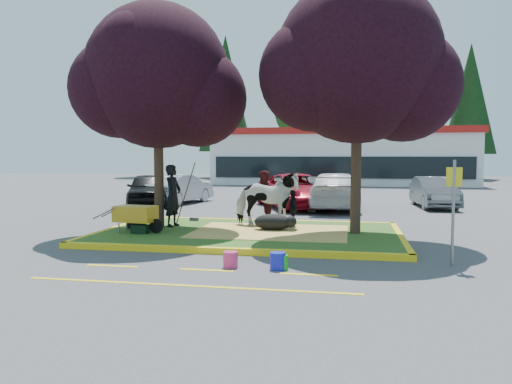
% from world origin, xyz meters
% --- Properties ---
extents(ground, '(90.00, 90.00, 0.00)m').
position_xyz_m(ground, '(0.00, 0.00, 0.00)').
color(ground, '#424244').
rests_on(ground, ground).
extents(median_island, '(8.00, 5.00, 0.15)m').
position_xyz_m(median_island, '(0.00, 0.00, 0.07)').
color(median_island, '#2D541A').
rests_on(median_island, ground).
extents(curb_near, '(8.30, 0.16, 0.15)m').
position_xyz_m(curb_near, '(0.00, -2.58, 0.07)').
color(curb_near, yellow).
rests_on(curb_near, ground).
extents(curb_far, '(8.30, 0.16, 0.15)m').
position_xyz_m(curb_far, '(0.00, 2.58, 0.07)').
color(curb_far, yellow).
rests_on(curb_far, ground).
extents(curb_left, '(0.16, 5.30, 0.15)m').
position_xyz_m(curb_left, '(-4.08, 0.00, 0.07)').
color(curb_left, yellow).
rests_on(curb_left, ground).
extents(curb_right, '(0.16, 5.30, 0.15)m').
position_xyz_m(curb_right, '(4.08, 0.00, 0.07)').
color(curb_right, yellow).
rests_on(curb_right, ground).
extents(straw_bedding, '(4.20, 3.00, 0.01)m').
position_xyz_m(straw_bedding, '(0.60, 0.00, 0.15)').
color(straw_bedding, '#ECCC61').
rests_on(straw_bedding, median_island).
extents(tree_purple_left, '(5.06, 4.20, 6.51)m').
position_xyz_m(tree_purple_left, '(-2.78, 0.38, 4.36)').
color(tree_purple_left, black).
rests_on(tree_purple_left, median_island).
extents(tree_purple_right, '(5.30, 4.40, 6.82)m').
position_xyz_m(tree_purple_right, '(2.92, 0.18, 4.56)').
color(tree_purple_right, black).
rests_on(tree_purple_right, median_island).
extents(fire_lane_stripe_a, '(1.10, 0.12, 0.01)m').
position_xyz_m(fire_lane_stripe_a, '(-2.00, -4.20, 0.00)').
color(fire_lane_stripe_a, yellow).
rests_on(fire_lane_stripe_a, ground).
extents(fire_lane_stripe_b, '(1.10, 0.12, 0.01)m').
position_xyz_m(fire_lane_stripe_b, '(0.00, -4.20, 0.00)').
color(fire_lane_stripe_b, yellow).
rests_on(fire_lane_stripe_b, ground).
extents(fire_lane_stripe_c, '(1.10, 0.12, 0.01)m').
position_xyz_m(fire_lane_stripe_c, '(2.00, -4.20, 0.00)').
color(fire_lane_stripe_c, yellow).
rests_on(fire_lane_stripe_c, ground).
extents(fire_lane_long, '(6.00, 0.10, 0.01)m').
position_xyz_m(fire_lane_long, '(0.00, -5.40, 0.00)').
color(fire_lane_long, yellow).
rests_on(fire_lane_long, ground).
extents(retail_building, '(20.40, 8.40, 4.40)m').
position_xyz_m(retail_building, '(2.00, 27.98, 2.25)').
color(retail_building, silver).
rests_on(retail_building, ground).
extents(treeline, '(46.58, 7.80, 14.63)m').
position_xyz_m(treeline, '(1.23, 37.61, 7.73)').
color(treeline, black).
rests_on(treeline, ground).
extents(cow, '(1.99, 1.02, 1.62)m').
position_xyz_m(cow, '(0.31, 1.14, 0.96)').
color(cow, silver).
rests_on(cow, median_island).
extents(calf, '(1.22, 0.98, 0.46)m').
position_xyz_m(calf, '(0.62, 0.28, 0.38)').
color(calf, black).
rests_on(calf, median_island).
extents(handler, '(0.53, 0.72, 1.84)m').
position_xyz_m(handler, '(-2.42, 0.53, 1.07)').
color(handler, black).
rests_on(handler, median_island).
extents(visitor_a, '(0.65, 0.82, 1.64)m').
position_xyz_m(visitor_a, '(0.07, 1.87, 0.97)').
color(visitor_a, '#451316').
rests_on(visitor_a, median_island).
extents(visitor_b, '(0.30, 0.65, 1.09)m').
position_xyz_m(visitor_b, '(1.09, 1.12, 0.70)').
color(visitor_b, black).
rests_on(visitor_b, median_island).
extents(wheelbarrow, '(1.95, 0.77, 0.73)m').
position_xyz_m(wheelbarrow, '(-2.99, -0.83, 0.65)').
color(wheelbarrow, black).
rests_on(wheelbarrow, median_island).
extents(gear_bag_dark, '(0.62, 0.49, 0.28)m').
position_xyz_m(gear_bag_dark, '(-3.36, 0.02, 0.29)').
color(gear_bag_dark, black).
rests_on(gear_bag_dark, median_island).
extents(gear_bag_green, '(0.46, 0.30, 0.24)m').
position_xyz_m(gear_bag_green, '(-2.81, -0.95, 0.27)').
color(gear_bag_green, black).
rests_on(gear_bag_green, median_island).
extents(sign_post, '(0.30, 0.09, 2.17)m').
position_xyz_m(sign_post, '(4.81, -2.92, 1.31)').
color(sign_post, slate).
rests_on(sign_post, ground).
extents(bucket_green, '(0.31, 0.31, 0.29)m').
position_xyz_m(bucket_green, '(1.43, -3.83, 0.14)').
color(bucket_green, '#19A819').
rests_on(bucket_green, ground).
extents(bucket_pink, '(0.37, 0.37, 0.32)m').
position_xyz_m(bucket_pink, '(0.40, -3.87, 0.16)').
color(bucket_pink, '#DB3070').
rests_on(bucket_pink, ground).
extents(bucket_blue, '(0.35, 0.35, 0.34)m').
position_xyz_m(bucket_blue, '(1.36, -3.87, 0.17)').
color(bucket_blue, '#171EB8').
rests_on(bucket_blue, ground).
extents(car_black, '(3.16, 4.63, 1.46)m').
position_xyz_m(car_black, '(-6.32, 7.82, 0.73)').
color(car_black, black).
rests_on(car_black, ground).
extents(car_silver, '(2.30, 4.42, 1.39)m').
position_xyz_m(car_silver, '(-5.17, 8.91, 0.69)').
color(car_silver, '#ABAEB3').
rests_on(car_silver, ground).
extents(car_red, '(4.43, 5.86, 1.48)m').
position_xyz_m(car_red, '(0.46, 7.92, 0.74)').
color(car_red, '#A30D22').
rests_on(car_red, ground).
extents(car_white, '(2.15, 5.28, 1.53)m').
position_xyz_m(car_white, '(2.13, 7.68, 0.77)').
color(car_white, silver).
rests_on(car_white, ground).
extents(car_grey, '(1.69, 4.13, 1.33)m').
position_xyz_m(car_grey, '(6.35, 9.18, 0.67)').
color(car_grey, '#505357').
rests_on(car_grey, ground).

